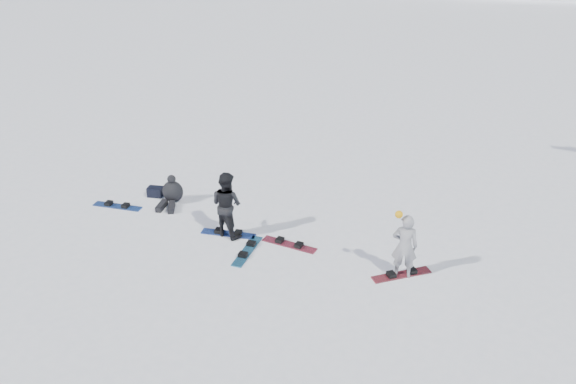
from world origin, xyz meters
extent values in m
plane|color=white|center=(0.00, 0.00, 0.00)|extent=(420.00, 420.00, 0.00)
imported|color=#A7A7AC|center=(2.24, -0.68, 0.83)|extent=(0.62, 0.42, 1.67)
sphere|color=#EDA20C|center=(2.04, -0.80, 1.72)|extent=(0.18, 0.18, 0.18)
imported|color=black|center=(-2.48, 0.04, 0.92)|extent=(1.09, 0.98, 1.85)
ellipsoid|color=black|center=(-4.75, 1.39, 0.35)|extent=(0.73, 0.66, 0.67)
sphere|color=black|center=(-4.75, 1.39, 0.76)|extent=(0.25, 0.25, 0.25)
cube|color=black|center=(-4.59, 0.92, 0.08)|extent=(0.36, 0.60, 0.17)
cube|color=black|center=(-4.90, 0.92, 0.08)|extent=(0.21, 0.59, 0.17)
cube|color=black|center=(-5.45, 1.59, 0.15)|extent=(0.48, 0.34, 0.30)
cube|color=maroon|center=(2.24, -0.68, 0.01)|extent=(1.41, 1.04, 0.03)
cube|color=#1D3EA0|center=(-2.48, 0.04, 0.01)|extent=(1.51, 0.35, 0.03)
cube|color=maroon|center=(-0.74, -0.06, 0.01)|extent=(1.53, 0.57, 0.03)
cube|color=#185D87|center=(-1.71, -0.65, 0.01)|extent=(0.37, 1.51, 0.03)
cube|color=#1C449C|center=(-6.23, 0.66, 0.01)|extent=(1.50, 0.28, 0.03)
camera|label=1|loc=(2.49, -12.20, 7.94)|focal=35.00mm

